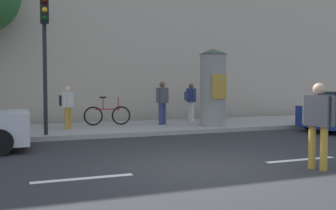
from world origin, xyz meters
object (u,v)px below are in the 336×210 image
(poster_column, at_px, (213,87))
(pedestrian_with_bag, at_px, (67,104))
(pedestrian_near_pole, at_px, (191,99))
(pedestrian_in_red_top, at_px, (318,118))
(pedestrian_in_light_jacket, at_px, (212,96))
(pedestrian_tallest, at_px, (162,99))
(bicycle_leaning, at_px, (107,115))
(traffic_light, at_px, (45,43))

(poster_column, bearing_deg, pedestrian_with_bag, 171.41)
(pedestrian_near_pole, bearing_deg, pedestrian_in_red_top, -98.54)
(pedestrian_near_pole, distance_m, pedestrian_in_light_jacket, 1.21)
(pedestrian_with_bag, height_order, pedestrian_in_light_jacket, pedestrian_in_light_jacket)
(pedestrian_with_bag, xyz_separation_m, pedestrian_tallest, (3.60, 0.25, 0.09))
(poster_column, distance_m, bicycle_leaning, 4.15)
(traffic_light, bearing_deg, pedestrian_in_red_top, -52.48)
(poster_column, bearing_deg, pedestrian_in_light_jacket, 63.01)
(traffic_light, xyz_separation_m, pedestrian_near_pole, (6.08, 2.81, -1.82))
(traffic_light, xyz_separation_m, pedestrian_in_red_top, (4.73, -6.16, -1.91))
(pedestrian_with_bag, xyz_separation_m, bicycle_leaning, (1.57, 0.80, -0.50))
(pedestrian_near_pole, distance_m, pedestrian_tallest, 1.97)
(pedestrian_near_pole, bearing_deg, poster_column, -90.93)
(pedestrian_in_red_top, distance_m, pedestrian_near_pole, 9.07)
(pedestrian_tallest, bearing_deg, pedestrian_in_light_jacket, 24.88)
(poster_column, xyz_separation_m, pedestrian_near_pole, (0.03, 2.09, -0.50))
(traffic_light, distance_m, pedestrian_in_light_jacket, 8.07)
(pedestrian_in_light_jacket, bearing_deg, bicycle_leaning, -171.04)
(pedestrian_with_bag, height_order, pedestrian_tallest, pedestrian_tallest)
(poster_column, distance_m, pedestrian_tallest, 2.00)
(poster_column, relative_size, pedestrian_near_pole, 1.79)
(pedestrian_in_red_top, bearing_deg, bicycle_leaning, 105.57)
(pedestrian_tallest, bearing_deg, traffic_light, -158.11)
(pedestrian_in_red_top, xyz_separation_m, pedestrian_near_pole, (1.35, 8.97, 0.09))
(pedestrian_near_pole, bearing_deg, pedestrian_in_light_jacket, 13.37)
(traffic_light, distance_m, pedestrian_with_bag, 2.55)
(pedestrian_with_bag, bearing_deg, pedestrian_tallest, 4.03)
(pedestrian_with_bag, distance_m, pedestrian_near_pole, 5.43)
(traffic_light, bearing_deg, bicycle_leaning, 44.41)
(traffic_light, bearing_deg, pedestrian_in_light_jacket, 23.08)
(pedestrian_in_light_jacket, height_order, bicycle_leaning, pedestrian_in_light_jacket)
(traffic_light, bearing_deg, pedestrian_tallest, 21.89)
(pedestrian_in_red_top, height_order, pedestrian_in_light_jacket, pedestrian_in_light_jacket)
(pedestrian_in_light_jacket, distance_m, pedestrian_tallest, 3.14)
(poster_column, bearing_deg, pedestrian_near_pole, 89.07)
(pedestrian_in_red_top, bearing_deg, pedestrian_in_light_jacket, 74.77)
(poster_column, relative_size, pedestrian_with_bag, 1.93)
(poster_column, relative_size, pedestrian_tallest, 1.74)
(pedestrian_in_red_top, relative_size, pedestrian_in_light_jacket, 0.99)
(pedestrian_tallest, bearing_deg, bicycle_leaning, 164.86)
(pedestrian_in_light_jacket, bearing_deg, pedestrian_in_red_top, -105.23)
(traffic_light, distance_m, pedestrian_in_red_top, 8.00)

